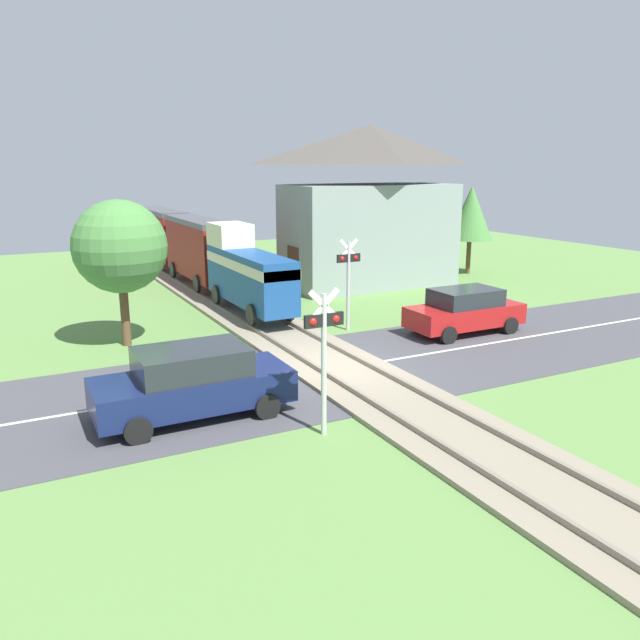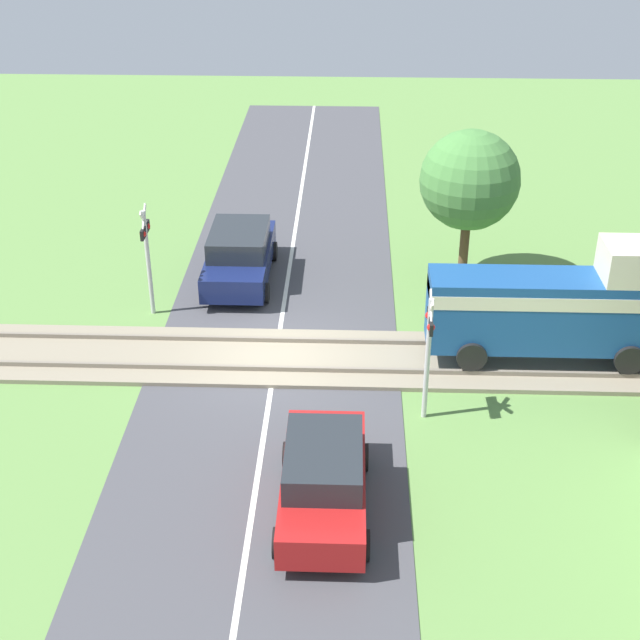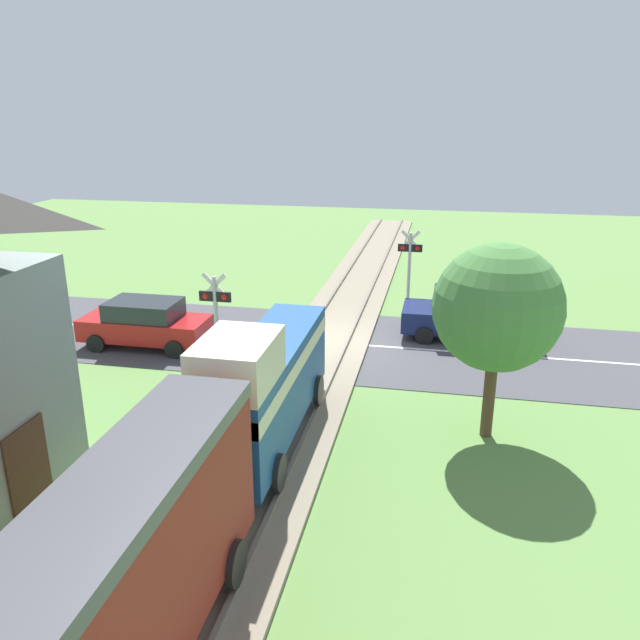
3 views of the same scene
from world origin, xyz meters
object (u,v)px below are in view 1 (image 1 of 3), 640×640
crossing_signal_east_approach (348,272)px  car_far_side (465,310)px  car_near_crossing (193,382)px  crossing_signal_west_approach (324,343)px  station_building (369,209)px  train (196,248)px  pedestrian_by_station (262,279)px

crossing_signal_east_approach → car_far_side: bearing=-33.9°
car_near_crossing → crossing_signal_west_approach: 3.38m
car_far_side → station_building: (1.72, 9.11, 2.84)m
car_near_crossing → crossing_signal_west_approach: crossing_signal_west_approach is taller
car_near_crossing → crossing_signal_east_approach: crossing_signal_east_approach is taller
train → crossing_signal_west_approach: bearing=-97.8°
crossing_signal_west_approach → car_far_side: bearing=32.1°
pedestrian_by_station → train: bearing=120.4°
crossing_signal_west_approach → car_near_crossing: bearing=134.6°
station_building → pedestrian_by_station: station_building is taller
crossing_signal_west_approach → station_building: bearing=55.2°
train → station_building: bearing=-24.0°
pedestrian_by_station → car_far_side: bearing=-67.4°
car_far_side → crossing_signal_east_approach: 4.21m
car_far_side → station_building: station_building is taller
car_near_crossing → station_building: (12.11, 11.99, 2.80)m
car_far_side → crossing_signal_east_approach: size_ratio=1.27×
crossing_signal_west_approach → pedestrian_by_station: bearing=72.8°
car_far_side → crossing_signal_east_approach: crossing_signal_east_approach is taller
crossing_signal_west_approach → pedestrian_by_station: crossing_signal_west_approach is taller
car_near_crossing → crossing_signal_east_approach: size_ratio=1.39×
car_far_side → crossing_signal_west_approach: (-8.17, -5.13, 1.25)m
car_near_crossing → car_far_side: 10.78m
car_far_side → crossing_signal_west_approach: 9.73m
crossing_signal_east_approach → pedestrian_by_station: size_ratio=1.97×
train → car_near_crossing: size_ratio=4.40×
car_near_crossing → crossing_signal_west_approach: bearing=-45.4°
train → station_building: (7.48, -3.33, 1.77)m
crossing_signal_west_approach → station_building: station_building is taller
train → car_far_side: size_ratio=4.80×
crossing_signal_east_approach → station_building: (5.06, 6.86, 1.59)m
car_far_side → crossing_signal_west_approach: size_ratio=1.27×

